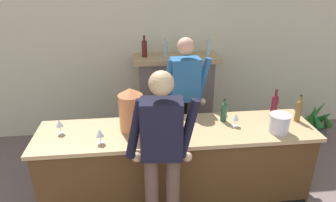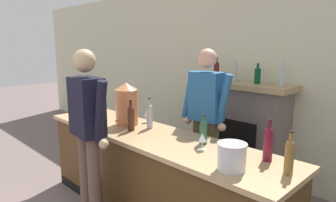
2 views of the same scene
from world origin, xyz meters
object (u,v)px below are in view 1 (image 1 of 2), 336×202
at_px(wine_bottle_rose_blush, 299,110).
at_px(wine_bottle_port_short, 153,121).
at_px(ice_bucket_steel, 279,123).
at_px(fireplace_stone, 175,96).
at_px(wine_glass_front_right, 236,117).
at_px(wine_glass_near_bucket, 100,133).
at_px(person_bartender, 185,99).
at_px(copper_dispenser, 131,109).
at_px(person_customer, 162,156).
at_px(wine_bottle_chardonnay_pale, 274,105).
at_px(potted_plant_corner, 318,123).
at_px(wine_glass_back_row, 140,112).
at_px(wine_bottle_cabernet_heavy, 159,113).
at_px(wine_glass_mid_counter, 59,124).
at_px(wine_bottle_merlot_tall, 224,111).

bearing_deg(wine_bottle_rose_blush, wine_bottle_port_short, -175.91).
bearing_deg(ice_bucket_steel, fireplace_stone, 118.42).
bearing_deg(wine_glass_front_right, wine_glass_near_bucket, -172.10).
distance_m(person_bartender, copper_dispenser, 0.92).
bearing_deg(person_customer, wine_glass_front_right, 34.86).
bearing_deg(wine_bottle_chardonnay_pale, potted_plant_corner, 36.24).
height_order(copper_dispenser, wine_glass_front_right, copper_dispenser).
height_order(ice_bucket_steel, wine_glass_near_bucket, ice_bucket_steel).
height_order(copper_dispenser, wine_glass_back_row, copper_dispenser).
relative_size(fireplace_stone, wine_bottle_rose_blush, 5.18).
bearing_deg(ice_bucket_steel, wine_glass_front_right, 157.07).
bearing_deg(wine_bottle_chardonnay_pale, wine_glass_back_row, 176.98).
bearing_deg(wine_glass_back_row, wine_bottle_cabernet_heavy, -32.66).
height_order(potted_plant_corner, wine_bottle_cabernet_heavy, wine_bottle_cabernet_heavy).
xyz_separation_m(fireplace_stone, potted_plant_corner, (2.27, -0.36, -0.42)).
xyz_separation_m(potted_plant_corner, wine_bottle_port_short, (-2.72, -1.19, 0.80)).
distance_m(wine_bottle_chardonnay_pale, wine_glass_mid_counter, 2.43).
bearing_deg(wine_glass_back_row, wine_glass_near_bucket, -131.17).
xyz_separation_m(copper_dispenser, wine_bottle_rose_blush, (1.90, 0.00, -0.10)).
bearing_deg(person_bartender, ice_bucket_steel, -42.73).
height_order(potted_plant_corner, wine_glass_front_right, wine_glass_front_right).
height_order(person_customer, wine_bottle_port_short, person_customer).
height_order(fireplace_stone, wine_bottle_rose_blush, fireplace_stone).
height_order(wine_glass_near_bucket, wine_glass_back_row, wine_glass_near_bucket).
xyz_separation_m(ice_bucket_steel, wine_glass_near_bucket, (-1.88, -0.02, 0.01)).
distance_m(wine_glass_mid_counter, wine_glass_back_row, 0.87).
bearing_deg(wine_bottle_chardonnay_pale, wine_glass_mid_counter, -176.83).
relative_size(wine_bottle_merlot_tall, wine_bottle_port_short, 0.83).
distance_m(fireplace_stone, ice_bucket_steel, 1.91).
bearing_deg(wine_bottle_rose_blush, wine_glass_back_row, 173.14).
bearing_deg(wine_bottle_merlot_tall, wine_bottle_rose_blush, -6.02).
height_order(fireplace_stone, wine_bottle_merlot_tall, fireplace_stone).
bearing_deg(wine_bottle_chardonnay_pale, copper_dispenser, -175.38).
distance_m(wine_bottle_rose_blush, wine_bottle_cabernet_heavy, 1.59).
relative_size(person_customer, wine_glass_mid_counter, 11.42).
bearing_deg(wine_bottle_cabernet_heavy, wine_bottle_port_short, -111.59).
xyz_separation_m(person_bartender, wine_bottle_merlot_tall, (0.37, -0.51, 0.05)).
bearing_deg(wine_glass_near_bucket, fireplace_stone, 59.47).
height_order(fireplace_stone, wine_glass_back_row, fireplace_stone).
bearing_deg(potted_plant_corner, wine_glass_near_bucket, -157.99).
bearing_deg(person_bartender, wine_glass_near_bucket, -139.62).
bearing_deg(wine_glass_mid_counter, potted_plant_corner, 16.14).
relative_size(wine_bottle_rose_blush, wine_glass_back_row, 2.14).
height_order(wine_bottle_chardonnay_pale, wine_glass_mid_counter, wine_bottle_chardonnay_pale).
xyz_separation_m(person_customer, wine_bottle_rose_blush, (1.62, 0.65, 0.07)).
height_order(person_customer, wine_glass_front_right, person_customer).
xyz_separation_m(wine_bottle_port_short, wine_glass_mid_counter, (-0.98, 0.12, -0.03)).
relative_size(potted_plant_corner, wine_glass_front_right, 4.07).
xyz_separation_m(wine_glass_near_bucket, wine_glass_back_row, (0.41, 0.46, -0.01)).
distance_m(wine_bottle_merlot_tall, wine_bottle_port_short, 0.85).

